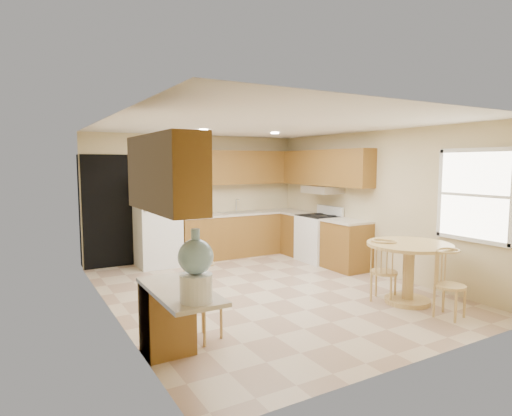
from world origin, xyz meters
TOP-DOWN VIEW (x-y plane):
  - floor at (0.00, 0.00)m, footprint 5.50×5.50m
  - ceiling at (0.00, 0.00)m, footprint 4.50×5.50m
  - wall_back at (0.00, 2.75)m, footprint 4.50×0.02m
  - wall_front at (0.00, -2.75)m, footprint 4.50×0.02m
  - wall_left at (-2.25, 0.00)m, footprint 0.02×5.50m
  - wall_right at (2.25, 0.00)m, footprint 0.02×5.50m
  - doorway at (-1.75, 2.73)m, footprint 0.90×0.02m
  - base_cab_back at (0.88, 2.45)m, footprint 2.75×0.60m
  - counter_back at (0.88, 2.45)m, footprint 2.75×0.63m
  - base_cab_right_a at (1.95, 1.85)m, footprint 0.60×0.59m
  - counter_right_a at (1.95, 1.85)m, footprint 0.63×0.59m
  - base_cab_right_b at (1.95, 0.40)m, footprint 0.60×0.80m
  - counter_right_b at (1.95, 0.40)m, footprint 0.63×0.80m
  - upper_cab_back at (0.88, 2.58)m, footprint 2.75×0.33m
  - upper_cab_right at (2.08, 1.21)m, footprint 0.33×2.42m
  - upper_cab_left at (-2.08, -1.60)m, footprint 0.33×1.40m
  - sink at (0.85, 2.45)m, footprint 0.78×0.44m
  - range_hood at (2.00, 1.18)m, footprint 0.50×0.76m
  - desk_pedestal at (-2.00, -1.32)m, footprint 0.48×0.42m
  - desk_top at (-2.00, -1.70)m, footprint 0.50×1.20m
  - window at (2.23, -1.85)m, footprint 0.06×1.12m
  - can_light_a at (-0.50, 1.20)m, footprint 0.14×0.14m
  - can_light_b at (0.90, 1.20)m, footprint 0.14×0.14m
  - refrigerator at (-0.95, 2.40)m, footprint 0.77×0.74m
  - stove at (1.92, 1.18)m, footprint 0.65×0.76m
  - dining_table at (1.40, -1.47)m, footprint 1.14×1.14m
  - chair_table_a at (1.19, -1.31)m, footprint 0.38×0.49m
  - chair_table_b at (1.40, -2.20)m, footprint 0.38×0.39m
  - chair_desk at (-1.55, -1.28)m, footprint 0.38×0.49m
  - water_crock at (-2.00, -2.12)m, footprint 0.30×0.30m

SIDE VIEW (x-z plane):
  - floor at x=0.00m, z-range 0.00..0.00m
  - desk_pedestal at x=-2.00m, z-range 0.00..0.72m
  - base_cab_back at x=0.88m, z-range 0.00..0.87m
  - base_cab_right_a at x=1.95m, z-range 0.00..0.87m
  - base_cab_right_b at x=1.95m, z-range 0.00..0.87m
  - stove at x=1.92m, z-range -0.08..1.01m
  - chair_table_b at x=1.40m, z-range 0.09..0.94m
  - chair_table_a at x=1.19m, z-range 0.09..0.96m
  - chair_desk at x=-1.55m, z-range 0.10..0.96m
  - dining_table at x=1.40m, z-range 0.13..0.97m
  - desk_top at x=-2.00m, z-range 0.73..0.77m
  - refrigerator at x=-0.95m, z-range 0.00..1.74m
  - counter_back at x=0.88m, z-range 0.87..0.91m
  - counter_right_a at x=1.95m, z-range 0.87..0.91m
  - counter_right_b at x=1.95m, z-range 0.87..0.91m
  - sink at x=0.85m, z-range 0.91..0.92m
  - doorway at x=-1.75m, z-range 0.00..2.10m
  - water_crock at x=-2.00m, z-range 0.74..1.36m
  - wall_back at x=0.00m, z-range 0.00..2.50m
  - wall_front at x=0.00m, z-range 0.00..2.50m
  - wall_left at x=-2.25m, z-range 0.00..2.50m
  - wall_right at x=2.25m, z-range 0.00..2.50m
  - range_hood at x=2.00m, z-range 1.35..1.49m
  - window at x=2.23m, z-range 0.85..2.15m
  - upper_cab_back at x=0.88m, z-range 1.50..2.20m
  - upper_cab_right at x=2.08m, z-range 1.50..2.20m
  - upper_cab_left at x=-2.08m, z-range 1.50..2.20m
  - can_light_a at x=-0.50m, z-range 2.48..2.49m
  - can_light_b at x=0.90m, z-range 2.48..2.49m
  - ceiling at x=0.00m, z-range 2.49..2.51m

